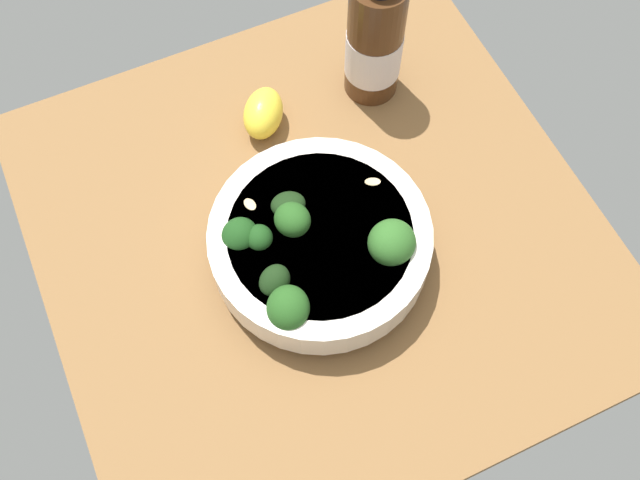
% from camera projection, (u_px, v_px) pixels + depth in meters
% --- Properties ---
extents(ground_plane, '(0.57, 0.57, 0.03)m').
position_uv_depth(ground_plane, '(318.00, 236.00, 0.77)').
color(ground_plane, brown).
extents(bowl_of_broccoli, '(0.22, 0.22, 0.09)m').
position_uv_depth(bowl_of_broccoli, '(319.00, 243.00, 0.71)').
color(bowl_of_broccoli, silver).
rests_on(bowl_of_broccoli, ground_plane).
extents(lemon_wedge, '(0.08, 0.07, 0.05)m').
position_uv_depth(lemon_wedge, '(263.00, 113.00, 0.79)').
color(lemon_wedge, yellow).
rests_on(lemon_wedge, ground_plane).
extents(bottle_tall, '(0.06, 0.06, 0.18)m').
position_uv_depth(bottle_tall, '(375.00, 40.00, 0.77)').
color(bottle_tall, '#472814').
rests_on(bottle_tall, ground_plane).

